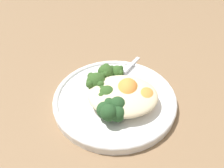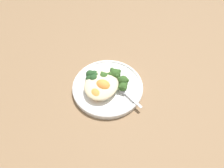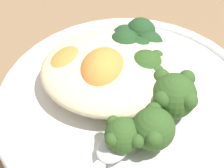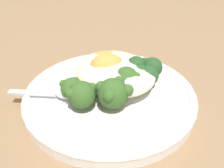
# 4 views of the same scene
# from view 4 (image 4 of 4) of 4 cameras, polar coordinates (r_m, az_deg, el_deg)

# --- Properties ---
(ground_plane) EXTENTS (4.00, 4.00, 0.00)m
(ground_plane) POSITION_cam_4_polar(r_m,az_deg,el_deg) (0.35, 0.11, -4.79)
(ground_plane) COLOR #846647
(plate) EXTENTS (0.27, 0.27, 0.02)m
(plate) POSITION_cam_4_polar(r_m,az_deg,el_deg) (0.35, -1.01, -2.62)
(plate) COLOR white
(plate) RESTS_ON ground_plane
(quinoa_mound) EXTENTS (0.15, 0.12, 0.03)m
(quinoa_mound) POSITION_cam_4_polar(r_m,az_deg,el_deg) (0.35, 0.72, 3.37)
(quinoa_mound) COLOR beige
(quinoa_mound) RESTS_ON plate
(broccoli_stalk_0) EXTENTS (0.05, 0.11, 0.03)m
(broccoli_stalk_0) POSITION_cam_4_polar(r_m,az_deg,el_deg) (0.33, -8.71, -0.49)
(broccoli_stalk_0) COLOR #8EB25B
(broccoli_stalk_0) RESTS_ON plate
(broccoli_stalk_1) EXTENTS (0.09, 0.10, 0.04)m
(broccoli_stalk_1) POSITION_cam_4_polar(r_m,az_deg,el_deg) (0.31, -6.35, -1.49)
(broccoli_stalk_1) COLOR #8EB25B
(broccoli_stalk_1) RESTS_ON plate
(broccoli_stalk_2) EXTENTS (0.11, 0.05, 0.04)m
(broccoli_stalk_2) POSITION_cam_4_polar(r_m,az_deg,el_deg) (0.30, -0.19, -1.74)
(broccoli_stalk_2) COLOR #8EB25B
(broccoli_stalk_2) RESTS_ON plate
(broccoli_stalk_3) EXTENTS (0.08, 0.06, 0.04)m
(broccoli_stalk_3) POSITION_cam_4_polar(r_m,az_deg,el_deg) (0.33, 2.69, 1.47)
(broccoli_stalk_3) COLOR #8EB25B
(broccoli_stalk_3) RESTS_ON plate
(sweet_potato_chunk_0) EXTENTS (0.07, 0.08, 0.03)m
(sweet_potato_chunk_0) POSITION_cam_4_polar(r_m,az_deg,el_deg) (0.39, -1.54, 6.04)
(sweet_potato_chunk_0) COLOR orange
(sweet_potato_chunk_0) RESTS_ON plate
(sweet_potato_chunk_1) EXTENTS (0.06, 0.07, 0.05)m
(sweet_potato_chunk_1) POSITION_cam_4_polar(r_m,az_deg,el_deg) (0.36, -1.37, 4.39)
(sweet_potato_chunk_1) COLOR orange
(sweet_potato_chunk_1) RESTS_ON plate
(kale_tuft) EXTENTS (0.06, 0.06, 0.04)m
(kale_tuft) POSITION_cam_4_polar(r_m,az_deg,el_deg) (0.36, 8.27, 3.62)
(kale_tuft) COLOR #234723
(kale_tuft) RESTS_ON plate
(spoon) EXTENTS (0.07, 0.10, 0.01)m
(spoon) POSITION_cam_4_polar(r_m,az_deg,el_deg) (0.34, -13.42, -2.32)
(spoon) COLOR silver
(spoon) RESTS_ON plate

